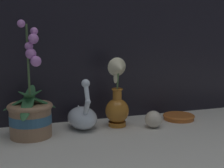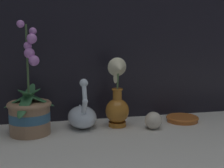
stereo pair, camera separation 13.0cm
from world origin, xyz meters
name	(u,v)px [view 1 (the left image)]	position (x,y,z in m)	size (l,w,h in m)	color
ground_plane	(120,136)	(0.00, 0.00, 0.00)	(2.80, 2.80, 0.00)	beige
orchid_potted_plant	(31,113)	(-0.32, 0.11, 0.09)	(0.21, 0.23, 0.44)	#9E7556
swan_figurine	(82,116)	(-0.11, 0.15, 0.05)	(0.12, 0.21, 0.22)	silver
blue_vase	(118,101)	(0.03, 0.12, 0.11)	(0.10, 0.10, 0.29)	#B26B23
glass_sphere	(153,119)	(0.17, 0.06, 0.04)	(0.07, 0.07, 0.07)	beige
amber_dish	(179,117)	(0.34, 0.14, 0.01)	(0.14, 0.14, 0.02)	#C66628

